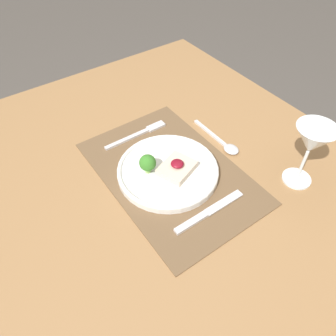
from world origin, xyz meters
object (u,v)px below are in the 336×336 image
dinner_plate (168,170)px  fork (140,133)px  wine_glass_near (312,142)px  spoon (225,144)px  knife (205,214)px

dinner_plate → fork: (-0.18, 0.02, -0.01)m
dinner_plate → fork: bearing=172.2°
dinner_plate → wine_glass_near: size_ratio=1.53×
spoon → dinner_plate: bearing=-95.5°
knife → wine_glass_near: wine_glass_near is taller
dinner_plate → wine_glass_near: (0.21, 0.26, 0.11)m
knife → wine_glass_near: 0.30m
dinner_plate → spoon: bearing=88.8°
fork → knife: knife is taller
dinner_plate → spoon: dinner_plate is taller
knife → spoon: size_ratio=1.09×
spoon → wine_glass_near: bearing=13.3°
dinner_plate → spoon: size_ratio=1.44×
knife → spoon: bearing=126.5°
dinner_plate → wine_glass_near: 0.35m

